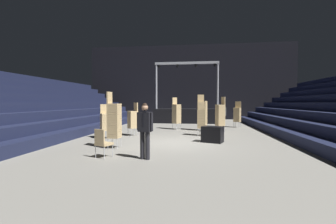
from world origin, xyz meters
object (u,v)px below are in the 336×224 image
(chair_stack_front_left, at_px, (176,113))
(chair_stack_mid_right, at_px, (203,118))
(chair_stack_rear_right, at_px, (105,121))
(stage_riser, at_px, (187,115))
(chair_stack_mid_centre, at_px, (201,113))
(chair_stack_front_right, at_px, (114,120))
(chair_stack_rear_centre, at_px, (133,119))
(chair_stack_mid_left, at_px, (220,115))
(equipment_road_case, at_px, (212,134))
(loose_chair_near_man, at_px, (102,141))
(man_with_tie, at_px, (145,127))
(chair_stack_rear_left, at_px, (237,114))
(crew_worker_near_stage, at_px, (223,114))

(chair_stack_front_left, relative_size, chair_stack_mid_right, 1.14)
(chair_stack_mid_right, relative_size, chair_stack_rear_right, 1.10)
(stage_riser, relative_size, chair_stack_mid_centre, 2.48)
(chair_stack_front_right, distance_m, chair_stack_rear_centre, 3.46)
(chair_stack_front_left, bearing_deg, chair_stack_mid_left, 106.23)
(equipment_road_case, bearing_deg, loose_chair_near_man, -137.32)
(equipment_road_case, relative_size, loose_chair_near_man, 0.95)
(man_with_tie, relative_size, chair_stack_rear_left, 0.95)
(chair_stack_rear_left, bearing_deg, chair_stack_front_right, 80.32)
(chair_stack_rear_left, height_order, loose_chair_near_man, chair_stack_rear_left)
(chair_stack_mid_right, bearing_deg, equipment_road_case, -152.98)
(chair_stack_rear_right, height_order, chair_stack_rear_centre, chair_stack_rear_centre)
(chair_stack_front_left, xyz_separation_m, equipment_road_case, (2.08, -4.84, -0.71))
(chair_stack_rear_left, relative_size, chair_stack_rear_centre, 1.05)
(chair_stack_mid_centre, bearing_deg, chair_stack_rear_left, -145.28)
(chair_stack_front_right, bearing_deg, chair_stack_rear_left, 148.51)
(loose_chair_near_man, bearing_deg, chair_stack_front_left, 100.37)
(loose_chair_near_man, bearing_deg, crew_worker_near_stage, 84.76)
(chair_stack_mid_left, bearing_deg, crew_worker_near_stage, -33.66)
(chair_stack_rear_centre, height_order, loose_chair_near_man, chair_stack_rear_centre)
(crew_worker_near_stage, bearing_deg, chair_stack_rear_centre, 109.75)
(chair_stack_mid_centre, distance_m, crew_worker_near_stage, 2.33)
(chair_stack_mid_left, distance_m, chair_stack_mid_right, 1.89)
(chair_stack_front_left, height_order, chair_stack_mid_centre, chair_stack_mid_centre)
(crew_worker_near_stage, height_order, loose_chair_near_man, crew_worker_near_stage)
(stage_riser, bearing_deg, chair_stack_mid_right, -81.64)
(chair_stack_front_right, distance_m, chair_stack_mid_left, 7.10)
(chair_stack_mid_right, height_order, chair_stack_rear_left, same)
(chair_stack_mid_right, bearing_deg, chair_stack_mid_left, -19.46)
(stage_riser, xyz_separation_m, equipment_road_case, (1.63, -10.34, -0.34))
(chair_stack_front_left, height_order, crew_worker_near_stage, chair_stack_front_left)
(man_with_tie, height_order, chair_stack_rear_left, chair_stack_rear_left)
(chair_stack_front_right, relative_size, chair_stack_mid_right, 1.18)
(equipment_road_case, bearing_deg, chair_stack_mid_right, 101.33)
(chair_stack_rear_right, bearing_deg, chair_stack_rear_left, -176.74)
(loose_chair_near_man, bearing_deg, chair_stack_mid_right, 80.40)
(chair_stack_front_right, distance_m, chair_stack_rear_left, 10.42)
(chair_stack_rear_left, height_order, crew_worker_near_stage, chair_stack_rear_left)
(chair_stack_rear_left, bearing_deg, loose_chair_near_man, 85.73)
(chair_stack_rear_left, distance_m, loose_chair_near_man, 11.67)
(chair_stack_mid_right, xyz_separation_m, chair_stack_mid_centre, (-0.05, 2.41, 0.21))
(chair_stack_mid_left, bearing_deg, chair_stack_rear_left, -49.72)
(chair_stack_front_right, relative_size, chair_stack_rear_centre, 1.24)
(chair_stack_rear_centre, height_order, equipment_road_case, chair_stack_rear_centre)
(chair_stack_front_right, bearing_deg, man_with_tie, 49.12)
(man_with_tie, bearing_deg, loose_chair_near_man, 14.68)
(man_with_tie, relative_size, equipment_road_case, 1.98)
(stage_riser, height_order, chair_stack_rear_right, stage_riser)
(stage_riser, distance_m, chair_stack_mid_centre, 6.03)
(chair_stack_front_right, distance_m, crew_worker_near_stage, 9.44)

